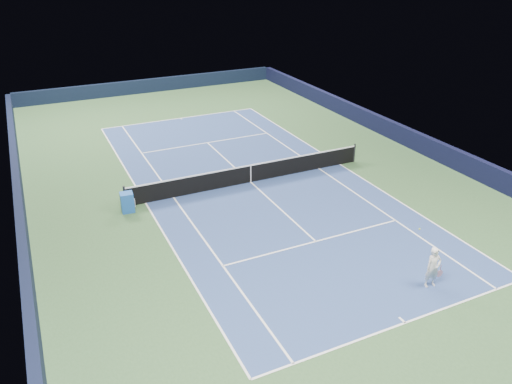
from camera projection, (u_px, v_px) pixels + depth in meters
name	position (u px, v px, depth m)	size (l,w,h in m)	color
ground	(251.00, 182.00, 25.69)	(40.00, 40.00, 0.00)	#30522C
wall_far	(151.00, 85.00, 41.54)	(22.00, 0.35, 1.10)	black
wall_right	(416.00, 141.00, 29.61)	(0.35, 40.00, 1.10)	black
wall_left	(21.00, 216.00, 21.29)	(0.35, 40.00, 1.10)	black
court_surface	(251.00, 182.00, 25.69)	(10.97, 23.77, 0.01)	navy
baseline_far	(181.00, 118.00, 35.34)	(10.97, 0.08, 0.00)	white
baseline_near	(405.00, 323.00, 16.04)	(10.97, 0.08, 0.00)	white
sideline_doubles_right	(340.00, 164.00, 27.80)	(0.08, 23.77, 0.00)	white
sideline_doubles_left	(146.00, 203.00, 23.58)	(0.08, 23.77, 0.00)	white
sideline_singles_right	(319.00, 168.00, 27.27)	(0.08, 23.77, 0.00)	white
sideline_singles_left	(174.00, 197.00, 24.11)	(0.08, 23.77, 0.00)	white
service_line_far	(207.00, 143.00, 30.88)	(8.23, 0.08, 0.00)	white
service_line_near	(316.00, 241.00, 20.50)	(8.23, 0.08, 0.00)	white
center_service_line	(251.00, 182.00, 25.69)	(0.08, 12.80, 0.00)	white
center_mark_far	(181.00, 119.00, 35.21)	(0.08, 0.30, 0.00)	white
center_mark_near	(402.00, 320.00, 16.17)	(0.08, 0.30, 0.00)	white
tennis_net	(251.00, 173.00, 25.47)	(12.90, 0.10, 1.07)	black
sponsor_cube	(127.00, 202.00, 22.65)	(0.62, 0.56, 0.93)	#1C53AD
tennis_player	(433.00, 267.00, 17.49)	(0.76, 1.25, 1.82)	white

